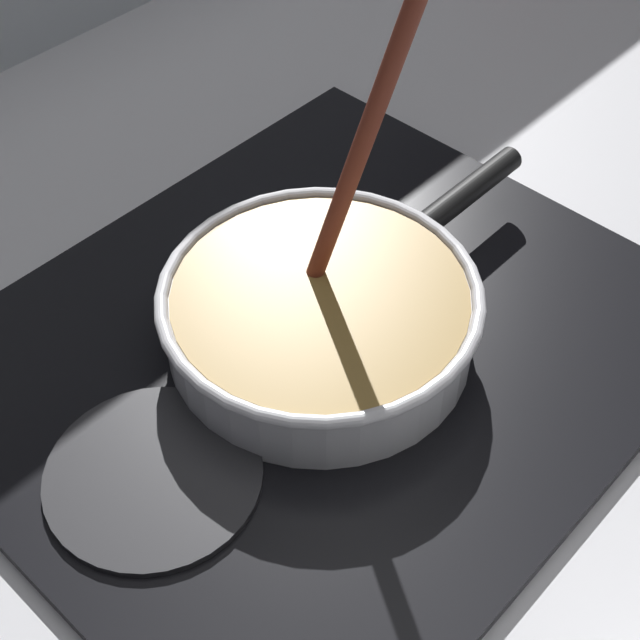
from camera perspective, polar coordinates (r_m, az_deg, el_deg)
The scene contains 5 objects.
ground at distance 0.73m, azimuth 16.31°, elevation -10.83°, with size 2.40×1.60×0.04m, color #B7B7BC.
hob_plate at distance 0.76m, azimuth 0.00°, elevation -1.77°, with size 0.56×0.48×0.01m, color black.
burner_ring at distance 0.75m, azimuth 0.00°, elevation -1.26°, with size 0.19×0.19×0.01m, color #592D0C.
spare_burner at distance 0.68m, azimuth -10.12°, elevation -9.31°, with size 0.16×0.16×0.01m, color #262628.
cooking_pan at distance 0.73m, azimuth 0.12°, elevation 0.41°, with size 0.38×0.25×0.31m.
Camera 1 is at (-0.40, -0.10, 0.58)m, focal length 52.44 mm.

